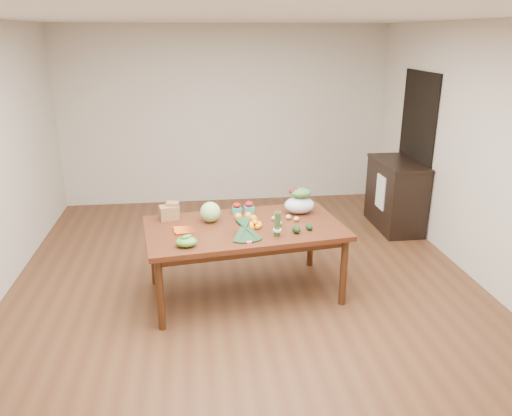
{
  "coord_description": "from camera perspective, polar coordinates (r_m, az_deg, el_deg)",
  "views": [
    {
      "loc": [
        -0.5,
        -4.7,
        2.56
      ],
      "look_at": [
        0.1,
        0.0,
        0.89
      ],
      "focal_mm": 35.0,
      "sensor_mm": 36.0,
      "label": 1
    }
  ],
  "objects": [
    {
      "name": "snap_pea_bag",
      "position": [
        4.51,
        -7.97,
        -3.86
      ],
      "size": [
        0.2,
        0.15,
        0.09
      ],
      "primitive_type": "ellipsoid",
      "color": "#5B9733",
      "rests_on": "dining_table"
    },
    {
      "name": "floor",
      "position": [
        5.38,
        -1.07,
        -9.08
      ],
      "size": [
        6.0,
        6.0,
        0.0
      ],
      "primitive_type": "plane",
      "color": "brown",
      "rests_on": "ground"
    },
    {
      "name": "strawberry_basket_a",
      "position": [
        5.31,
        -2.22,
        -0.09
      ],
      "size": [
        0.11,
        0.11,
        0.09
      ],
      "primitive_type": null,
      "rotation": [
        0.0,
        0.0,
        0.13
      ],
      "color": "#B01C0B",
      "rests_on": "dining_table"
    },
    {
      "name": "potato_e",
      "position": [
        5.08,
        4.64,
        -1.26
      ],
      "size": [
        0.06,
        0.05,
        0.05
      ],
      "primitive_type": "ellipsoid",
      "color": "tan",
      "rests_on": "dining_table"
    },
    {
      "name": "avocado_a",
      "position": [
        4.79,
        4.63,
        -2.45
      ],
      "size": [
        0.1,
        0.12,
        0.07
      ],
      "primitive_type": "ellipsoid",
      "rotation": [
        0.0,
        0.0,
        0.3
      ],
      "color": "black",
      "rests_on": "dining_table"
    },
    {
      "name": "ceiling",
      "position": [
        4.73,
        -1.29,
        21.06
      ],
      "size": [
        5.0,
        6.0,
        0.02
      ],
      "primitive_type": "cube",
      "color": "white",
      "rests_on": "room_walls"
    },
    {
      "name": "cabinet",
      "position": [
        7.08,
        15.67,
        1.47
      ],
      "size": [
        0.52,
        1.02,
        0.94
      ],
      "primitive_type": "cube",
      "color": "black",
      "rests_on": "floor"
    },
    {
      "name": "orange_c",
      "position": [
        5.02,
        -0.31,
        -1.27
      ],
      "size": [
        0.08,
        0.08,
        0.08
      ],
      "primitive_type": "sphere",
      "color": "orange",
      "rests_on": "dining_table"
    },
    {
      "name": "salad_bag",
      "position": [
        5.29,
        4.98,
        0.69
      ],
      "size": [
        0.35,
        0.28,
        0.25
      ],
      "primitive_type": null,
      "rotation": [
        0.0,
        0.0,
        0.13
      ],
      "color": "silver",
      "rests_on": "dining_table"
    },
    {
      "name": "doorway_dark",
      "position": [
        7.13,
        17.71,
        6.23
      ],
      "size": [
        0.02,
        1.0,
        2.1
      ],
      "primitive_type": "cube",
      "color": "black",
      "rests_on": "floor"
    },
    {
      "name": "carrots",
      "position": [
        4.87,
        -8.03,
        -2.45
      ],
      "size": [
        0.25,
        0.24,
        0.03
      ],
      "primitive_type": null,
      "rotation": [
        0.0,
        0.0,
        0.13
      ],
      "color": "orange",
      "rests_on": "dining_table"
    },
    {
      "name": "avocado_b",
      "position": [
        4.87,
        6.08,
        -2.17
      ],
      "size": [
        0.09,
        0.1,
        0.06
      ],
      "primitive_type": "ellipsoid",
      "rotation": [
        0.0,
        0.0,
        0.3
      ],
      "color": "black",
      "rests_on": "dining_table"
    },
    {
      "name": "mandarin_cluster",
      "position": [
        4.9,
        -0.08,
        -1.78
      ],
      "size": [
        0.2,
        0.2,
        0.08
      ],
      "primitive_type": null,
      "rotation": [
        0.0,
        0.0,
        0.13
      ],
      "color": "#FAA30F",
      "rests_on": "dining_table"
    },
    {
      "name": "strawberry_basket_b",
      "position": [
        5.32,
        -0.79,
        0.03
      ],
      "size": [
        0.12,
        0.12,
        0.09
      ],
      "primitive_type": null,
      "rotation": [
        0.0,
        0.0,
        0.13
      ],
      "color": "#B40C22",
      "rests_on": "dining_table"
    },
    {
      "name": "room_walls",
      "position": [
        4.88,
        -1.17,
        5.0
      ],
      "size": [
        5.02,
        6.02,
        2.7
      ],
      "color": "beige",
      "rests_on": "floor"
    },
    {
      "name": "potato_c",
      "position": [
        5.13,
        3.73,
        -1.04
      ],
      "size": [
        0.06,
        0.05,
        0.05
      ],
      "primitive_type": "ellipsoid",
      "color": "tan",
      "rests_on": "dining_table"
    },
    {
      "name": "orange_a",
      "position": [
        5.1,
        -2.04,
        -0.98
      ],
      "size": [
        0.08,
        0.08,
        0.08
      ],
      "primitive_type": "sphere",
      "color": "#F3A20E",
      "rests_on": "dining_table"
    },
    {
      "name": "potato_d",
      "position": [
        5.18,
        2.36,
        -0.85
      ],
      "size": [
        0.05,
        0.05,
        0.04
      ],
      "primitive_type": "ellipsoid",
      "color": "tan",
      "rests_on": "dining_table"
    },
    {
      "name": "potato_b",
      "position": [
        4.97,
        2.69,
        -1.74
      ],
      "size": [
        0.06,
        0.05,
        0.05
      ],
      "primitive_type": "ellipsoid",
      "color": "tan",
      "rests_on": "dining_table"
    },
    {
      "name": "asparagus_bundle",
      "position": [
        4.67,
        2.45,
        -1.83
      ],
      "size": [
        0.09,
        0.13,
        0.26
      ],
      "primitive_type": null,
      "rotation": [
        0.15,
        0.0,
        0.13
      ],
      "color": "#436C31",
      "rests_on": "dining_table"
    },
    {
      "name": "potato_a",
      "position": [
        5.09,
        2.07,
        -1.2
      ],
      "size": [
        0.06,
        0.05,
        0.05
      ],
      "primitive_type": "ellipsoid",
      "color": "tan",
      "rests_on": "dining_table"
    },
    {
      "name": "dish_towel",
      "position": [
        6.88,
        14.03,
        1.78
      ],
      "size": [
        0.02,
        0.28,
        0.45
      ],
      "primitive_type": "cube",
      "color": "white",
      "rests_on": "cabinet"
    },
    {
      "name": "orange_b",
      "position": [
        5.11,
        -0.91,
        -0.91
      ],
      "size": [
        0.08,
        0.08,
        0.08
      ],
      "primitive_type": "sphere",
      "color": "orange",
      "rests_on": "dining_table"
    },
    {
      "name": "dining_table",
      "position": [
        5.1,
        -1.31,
        -5.99
      ],
      "size": [
        2.06,
        1.31,
        0.75
      ],
      "primitive_type": "cube",
      "rotation": [
        0.0,
        0.0,
        0.13
      ],
      "color": "#512412",
      "rests_on": "floor"
    },
    {
      "name": "paper_bag",
      "position": [
        5.17,
        -9.91,
        -0.38
      ],
      "size": [
        0.27,
        0.24,
        0.18
      ],
      "primitive_type": null,
      "rotation": [
        0.0,
        0.0,
        0.13
      ],
      "color": "#A17A48",
      "rests_on": "dining_table"
    },
    {
      "name": "kale_bunch",
      "position": [
        4.61,
        -1.09,
        -2.67
      ],
      "size": [
        0.37,
        0.44,
        0.16
      ],
      "primitive_type": null,
      "rotation": [
        0.0,
        0.0,
        0.13
      ],
      "color": "black",
      "rests_on": "dining_table"
    },
    {
      "name": "cabbage",
      "position": [
        5.05,
        -5.25,
        -0.46
      ],
      "size": [
        0.21,
        0.21,
        0.21
      ],
      "primitive_type": "sphere",
      "color": "#A7DB7E",
      "rests_on": "dining_table"
    }
  ]
}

